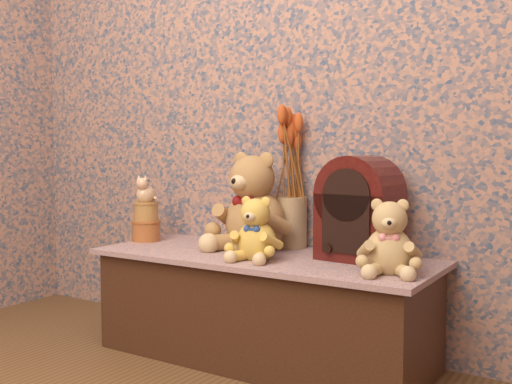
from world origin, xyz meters
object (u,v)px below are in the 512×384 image
teddy_medium (257,226)px  teddy_small (389,233)px  biscuit_tin_lower (146,231)px  cat_figurine (146,188)px  teddy_large (255,197)px  ceramic_vase (292,222)px  cathedral_radio (360,208)px

teddy_medium → teddy_small: (0.49, 0.02, 0.01)m
teddy_medium → biscuit_tin_lower: size_ratio=2.04×
teddy_small → cat_figurine: bearing=156.6°
teddy_large → ceramic_vase: bearing=54.2°
teddy_large → cat_figurine: 0.52m
teddy_small → ceramic_vase: bearing=132.9°
cat_figurine → ceramic_vase: bearing=3.3°
teddy_small → ceramic_vase: size_ratio=1.25×
teddy_medium → cathedral_radio: size_ratio=0.65×
cathedral_radio → cat_figurine: bearing=-169.4°
teddy_small → biscuit_tin_lower: bearing=156.6°
ceramic_vase → biscuit_tin_lower: ceramic_vase is taller
teddy_small → biscuit_tin_lower: 1.13m
teddy_medium → cathedral_radio: bearing=23.1°
teddy_large → teddy_medium: (0.13, -0.19, -0.08)m
teddy_large → teddy_small: teddy_large is taller
teddy_large → cat_figurine: (-0.51, -0.08, 0.02)m
teddy_small → biscuit_tin_lower: (-1.13, 0.09, -0.08)m
teddy_large → cathedral_radio: bearing=8.3°
cathedral_radio → biscuit_tin_lower: size_ratio=3.11×
teddy_small → cathedral_radio: 0.25m
teddy_medium → biscuit_tin_lower: teddy_medium is taller
ceramic_vase → cat_figurine: bearing=-163.3°
teddy_large → cathedral_radio: size_ratio=1.11×
ceramic_vase → biscuit_tin_lower: bearing=-163.3°
teddy_small → teddy_large: bearing=146.1°
teddy_medium → teddy_small: teddy_small is taller
teddy_large → teddy_small: bearing=-7.0°
teddy_medium → cat_figurine: (-0.64, 0.11, 0.11)m
biscuit_tin_lower → cat_figurine: bearing=0.0°
teddy_small → cathedral_radio: bearing=116.7°
teddy_medium → biscuit_tin_lower: 0.65m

